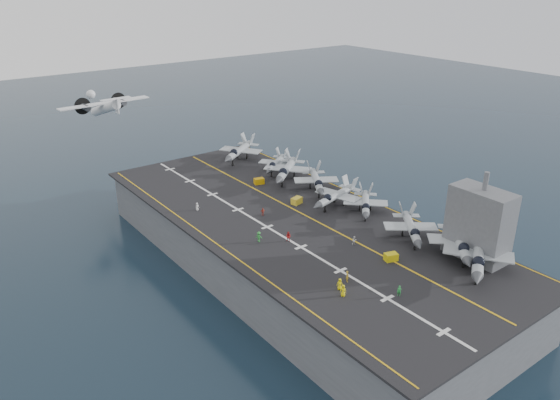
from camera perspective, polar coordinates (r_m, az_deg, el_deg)
ground at (r=109.67m, az=1.27°, el=-6.92°), size 500.00×500.00×0.00m
hull at (r=107.27m, az=1.29°, el=-4.61°), size 36.00×90.00×10.00m
flight_deck at (r=104.97m, az=1.31°, el=-2.09°), size 38.00×92.00×0.40m
foul_line at (r=106.60m, az=2.58°, el=-1.57°), size 0.35×90.00×0.02m
landing_centerline at (r=101.62m, az=-1.35°, el=-2.83°), size 0.50×90.00×0.02m
deck_edge_port at (r=96.33m, az=-6.69°, el=-4.52°), size 0.25×90.00×0.02m
deck_edge_stbd at (r=116.31m, az=8.50°, el=0.35°), size 0.25×90.00×0.02m
island_superstructure at (r=93.91m, az=20.21°, el=-1.56°), size 5.00×10.00×15.00m
fighter_jet_0 at (r=91.86m, az=20.03°, el=-5.33°), size 19.56×18.02×5.65m
fighter_jet_1 at (r=95.65m, az=18.25°, el=-4.07°), size 17.70×17.90×5.25m
fighter_jet_2 at (r=98.74m, az=13.57°, el=-2.77°), size 16.01×16.69×4.84m
fighter_jet_3 at (r=107.64m, az=8.94°, el=-0.29°), size 15.29×15.31×4.51m
fighter_jet_4 at (r=110.13m, az=5.89°, el=0.52°), size 15.90×12.52×4.87m
fighter_jet_5 at (r=117.49m, az=3.85°, el=2.09°), size 15.82×17.24×4.98m
fighter_jet_6 at (r=123.30m, az=0.72°, el=3.30°), size 19.08×18.25×5.53m
fighter_jet_7 at (r=128.86m, az=-0.41°, el=3.92°), size 15.32×14.39×4.43m
fighter_jet_8 at (r=136.92m, az=-4.26°, el=5.23°), size 18.80×17.39×5.43m
tow_cart_a at (r=91.93m, az=11.52°, el=-5.85°), size 2.43×1.96×1.26m
tow_cart_b at (r=111.45m, az=1.76°, el=-0.07°), size 2.51×1.95×1.33m
tow_cart_c at (r=121.93m, az=-2.20°, el=1.99°), size 2.44×1.90×1.29m
crew_0 at (r=81.28m, az=6.62°, el=-9.38°), size 1.28×1.33×1.85m
crew_1 at (r=84.83m, az=7.05°, el=-7.91°), size 1.12×1.31×1.85m
crew_2 at (r=95.99m, az=0.90°, el=-3.85°), size 1.22×1.34×1.86m
crew_3 at (r=96.00m, az=-2.22°, el=-3.85°), size 1.24×1.36×1.89m
crew_4 at (r=106.08m, az=-1.81°, el=-1.22°), size 1.11×0.91×1.59m
crew_5 at (r=109.55m, az=-8.65°, el=-0.68°), size 1.06×0.80×1.60m
crew_6 at (r=82.73m, az=12.36°, el=-9.26°), size 1.12×1.20×1.67m
crew_7 at (r=95.81m, az=7.78°, el=-4.22°), size 1.07×0.83×1.60m
transport_plane at (r=148.83m, az=-17.78°, el=9.10°), size 24.52×17.43×5.59m
crew_8 at (r=82.73m, az=6.27°, el=-8.74°), size 1.28×1.33×1.85m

